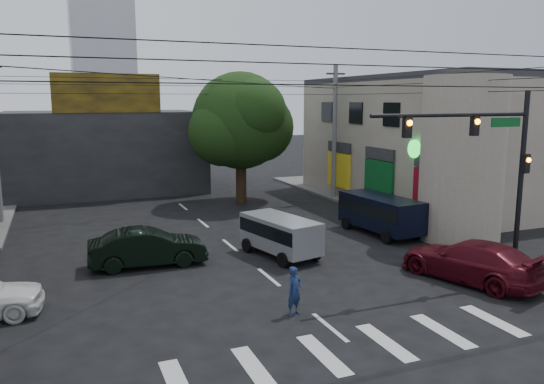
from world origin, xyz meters
TOP-DOWN VIEW (x-y plane):
  - ground at (0.00, 0.00)m, footprint 160.00×160.00m
  - sidewalk_far_right at (18.00, 18.00)m, footprint 16.00×16.00m
  - building_right at (18.00, 13.00)m, footprint 14.00×18.00m
  - corner_column at (11.00, 4.00)m, footprint 4.00×4.00m
  - building_far at (-4.00, 26.00)m, footprint 14.00×10.00m
  - billboard at (-4.00, 21.10)m, footprint 7.00×0.30m
  - street_tree at (4.00, 17.00)m, footprint 6.40×6.40m
  - traffic_gantry at (7.82, -1.00)m, footprint 7.10×0.35m
  - utility_pole_far_right at (10.50, 16.00)m, footprint 0.32×0.32m
  - dark_sedan at (-4.11, 5.28)m, footprint 2.20×4.97m
  - maroon_sedan at (7.00, -1.26)m, footprint 5.27×6.70m
  - silver_minivan at (1.53, 4.46)m, footprint 4.80×3.48m
  - navy_van at (7.85, 6.16)m, footprint 5.22×2.68m
  - traffic_officer at (-0.58, -1.68)m, footprint 0.85×0.80m

SIDE VIEW (x-z plane):
  - ground at x=0.00m, z-range 0.00..0.00m
  - sidewalk_far_right at x=18.00m, z-range 0.00..0.15m
  - dark_sedan at x=-4.11m, z-range 0.00..1.58m
  - maroon_sedan at x=7.00m, z-range 0.00..1.59m
  - traffic_officer at x=-0.58m, z-range 0.00..1.60m
  - silver_minivan at x=1.53m, z-range 0.00..1.74m
  - navy_van at x=7.85m, z-range 0.00..1.97m
  - building_far at x=-4.00m, z-range 0.00..6.00m
  - building_right at x=18.00m, z-range 0.00..8.00m
  - corner_column at x=11.00m, z-range 0.00..8.00m
  - utility_pole_far_right at x=10.50m, z-range 0.00..9.20m
  - traffic_gantry at x=7.82m, z-range 1.23..8.43m
  - street_tree at x=4.00m, z-range 1.12..9.82m
  - billboard at x=-4.00m, z-range 6.00..8.60m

